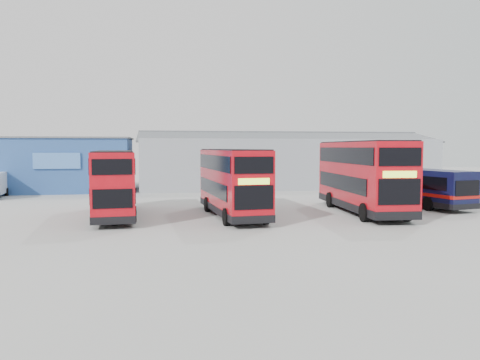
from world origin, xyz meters
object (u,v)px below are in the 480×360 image
(maintenance_shed, at_px, (283,162))
(double_decker_centre, at_px, (232,183))
(double_decker_left, at_px, (114,184))
(office_block, at_px, (66,164))
(single_decker_blue, at_px, (412,187))
(double_decker_right, at_px, (362,177))

(maintenance_shed, relative_size, double_decker_centre, 3.12)
(double_decker_centre, bearing_deg, double_decker_left, 168.15)
(maintenance_shed, distance_m, double_decker_centre, 22.99)
(office_block, height_order, double_decker_left, office_block)
(office_block, distance_m, double_decker_left, 19.36)
(maintenance_shed, bearing_deg, double_decker_centre, -112.54)
(single_decker_blue, bearing_deg, double_decker_left, -5.25)
(maintenance_shed, xyz_separation_m, double_decker_centre, (-8.81, -21.22, -0.58))
(office_block, xyz_separation_m, double_decker_right, (21.62, -19.00, -0.31))
(maintenance_shed, bearing_deg, single_decker_blue, -75.22)
(office_block, relative_size, double_decker_left, 1.29)
(office_block, height_order, double_decker_right, office_block)
(double_decker_right, bearing_deg, double_decker_centre, -174.99)
(office_block, xyz_separation_m, double_decker_left, (6.19, -18.33, -0.60))
(maintenance_shed, bearing_deg, double_decker_left, -127.85)
(double_decker_left, relative_size, double_decker_right, 0.87)
(double_decker_right, bearing_deg, double_decker_left, -178.94)
(double_decker_left, bearing_deg, double_decker_centre, 168.41)
(office_block, distance_m, double_decker_centre, 23.32)
(office_block, bearing_deg, double_decker_centre, -55.54)
(office_block, relative_size, maintenance_shed, 0.40)
(double_decker_centre, bearing_deg, double_decker_right, -3.16)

